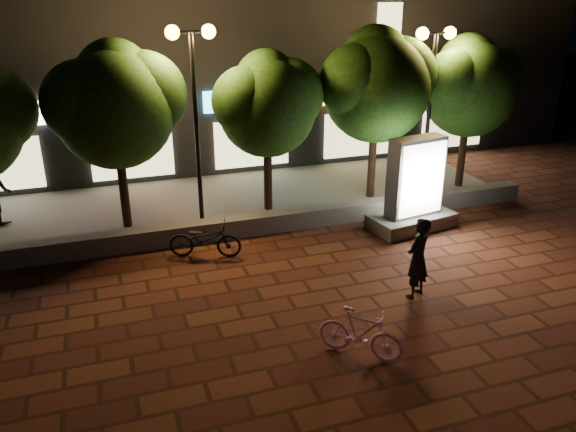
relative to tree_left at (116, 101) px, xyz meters
name	(u,v)px	position (x,y,z in m)	size (l,w,h in m)	color
ground	(321,304)	(3.45, -5.46, -3.44)	(80.00, 80.00, 0.00)	#5D2E1D
retaining_wall	(266,223)	(3.45, -1.46, -3.19)	(16.00, 0.45, 0.50)	slate
sidewalk	(242,199)	(3.45, 1.04, -3.40)	(16.00, 5.00, 0.08)	slate
building_block	(195,18)	(3.44, 7.53, 1.55)	(28.00, 8.12, 11.30)	black
tree_left	(116,101)	(0.00, 0.00, 0.00)	(3.60, 3.00, 4.89)	black
tree_mid	(268,101)	(4.00, 0.00, -0.23)	(3.24, 2.70, 4.50)	black
tree_right	(377,82)	(7.30, 0.00, 0.12)	(3.72, 3.10, 5.07)	black
tree_far_right	(471,83)	(10.50, 0.00, -0.08)	(3.48, 2.90, 4.76)	black
street_lamp_left	(193,75)	(1.95, -0.26, 0.58)	(1.26, 0.36, 5.18)	black
street_lamp_right	(433,69)	(8.95, -0.26, 0.45)	(1.26, 0.36, 4.98)	black
ad_kiosk	(414,192)	(7.29, -2.49, -2.43)	(2.49, 1.54, 2.52)	slate
scooter_pink	(361,333)	(3.44, -7.31, -2.98)	(0.44, 1.56, 0.94)	#F397DF
rider	(418,258)	(5.47, -5.76, -2.56)	(0.65, 0.43, 1.78)	black
scooter_parked	(205,239)	(1.62, -2.46, -2.98)	(0.61, 1.75, 0.92)	black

